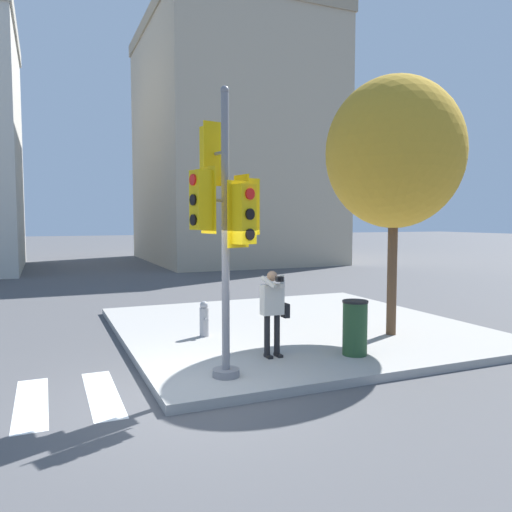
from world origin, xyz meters
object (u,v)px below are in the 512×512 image
(street_tree, at_px, (394,153))
(trash_bin, at_px, (355,328))
(person_photographer, at_px, (273,306))
(traffic_signal_pole, at_px, (226,210))
(fire_hydrant, at_px, (204,319))

(street_tree, height_order, trash_bin, street_tree)
(trash_bin, bearing_deg, person_photographer, 161.00)
(traffic_signal_pole, xyz_separation_m, trash_bin, (2.63, 0.27, -2.16))
(traffic_signal_pole, xyz_separation_m, street_tree, (4.31, 1.35, 1.27))
(fire_hydrant, height_order, trash_bin, trash_bin)
(fire_hydrant, xyz_separation_m, trash_bin, (2.14, -2.52, 0.13))
(person_photographer, bearing_deg, trash_bin, -19.00)
(street_tree, bearing_deg, trash_bin, -147.25)
(street_tree, xyz_separation_m, fire_hydrant, (-3.82, 1.44, -3.56))
(fire_hydrant, bearing_deg, street_tree, -20.60)
(person_photographer, relative_size, trash_bin, 1.55)
(person_photographer, height_order, trash_bin, person_photographer)
(traffic_signal_pole, xyz_separation_m, fire_hydrant, (0.48, 2.79, -2.29))
(person_photographer, relative_size, street_tree, 0.28)
(person_photographer, distance_m, fire_hydrant, 2.21)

